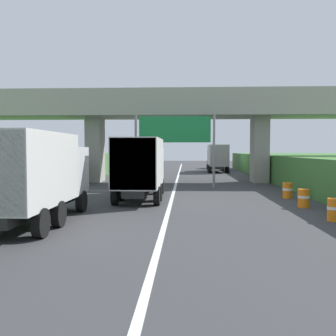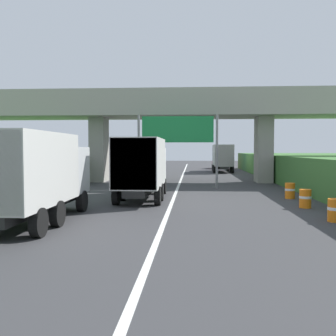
% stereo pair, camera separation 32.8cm
% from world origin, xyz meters
% --- Properties ---
extents(lane_centre_stripe, '(0.20, 97.55, 0.01)m').
position_xyz_m(lane_centre_stripe, '(0.00, 28.78, 0.00)').
color(lane_centre_stripe, white).
rests_on(lane_centre_stripe, ground).
extents(overpass_bridge, '(40.00, 4.80, 7.85)m').
position_xyz_m(overpass_bridge, '(0.00, 35.97, 5.93)').
color(overpass_bridge, '#9E998E').
rests_on(overpass_bridge, ground).
extents(overhead_highway_sign, '(5.88, 0.18, 5.35)m').
position_xyz_m(overhead_highway_sign, '(0.00, 30.45, 3.95)').
color(overhead_highway_sign, slate).
rests_on(overhead_highway_sign, ground).
extents(truck_blue, '(2.44, 7.30, 3.44)m').
position_xyz_m(truck_blue, '(4.84, 51.06, 1.93)').
color(truck_blue, black).
rests_on(truck_blue, ground).
extents(truck_white, '(2.44, 7.30, 3.44)m').
position_xyz_m(truck_white, '(-1.73, 24.17, 1.93)').
color(truck_white, black).
rests_on(truck_white, ground).
extents(truck_silver, '(2.44, 7.30, 3.44)m').
position_xyz_m(truck_silver, '(-4.89, 16.93, 1.93)').
color(truck_silver, black).
rests_on(truck_silver, ground).
extents(car_red, '(1.86, 4.10, 1.72)m').
position_xyz_m(car_red, '(4.97, 59.82, 0.86)').
color(car_red, red).
rests_on(car_red, ground).
extents(construction_barrel_3, '(0.57, 0.57, 0.90)m').
position_xyz_m(construction_barrel_3, '(6.67, 18.02, 0.46)').
color(construction_barrel_3, orange).
rests_on(construction_barrel_3, ground).
extents(construction_barrel_4, '(0.57, 0.57, 0.90)m').
position_xyz_m(construction_barrel_4, '(6.55, 21.54, 0.46)').
color(construction_barrel_4, orange).
rests_on(construction_barrel_4, ground).
extents(construction_barrel_5, '(0.57, 0.57, 0.90)m').
position_xyz_m(construction_barrel_5, '(6.71, 25.06, 0.46)').
color(construction_barrel_5, orange).
rests_on(construction_barrel_5, ground).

